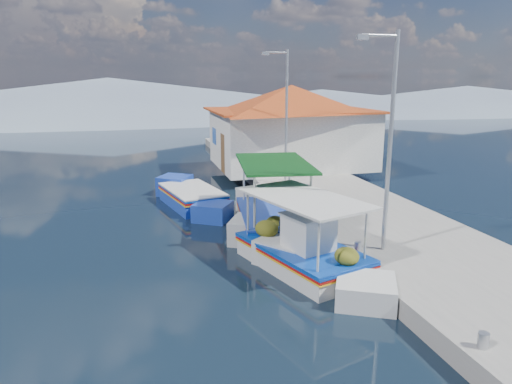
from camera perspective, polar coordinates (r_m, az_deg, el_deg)
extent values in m
plane|color=black|center=(10.94, -1.55, -15.24)|extent=(160.00, 160.00, 0.00)
cube|color=gray|center=(18.02, 12.52, -2.79)|extent=(5.00, 44.00, 0.50)
cylinder|color=#A5A8AD|center=(9.85, 26.00, -15.98)|extent=(0.20, 0.20, 0.30)
cylinder|color=#A5A8AD|center=(13.60, 12.32, -6.53)|extent=(0.20, 0.20, 0.30)
cylinder|color=#A5A8AD|center=(18.89, 4.14, -0.46)|extent=(0.20, 0.20, 0.30)
cylinder|color=#A5A8AD|center=(24.50, -0.37, 2.91)|extent=(0.20, 0.20, 0.30)
cube|color=silver|center=(13.54, 5.59, -8.42)|extent=(3.08, 4.33, 0.86)
cube|color=silver|center=(15.93, 5.20, -4.52)|extent=(1.92, 1.92, 0.95)
cube|color=silver|center=(11.26, 6.14, -13.28)|extent=(1.87, 1.87, 0.81)
cube|color=#0C399D|center=(13.39, 5.63, -6.85)|extent=(3.17, 4.46, 0.05)
cube|color=#AE130E|center=(13.42, 5.62, -7.14)|extent=(3.17, 4.46, 0.05)
cube|color=yellow|center=(13.44, 5.61, -7.39)|extent=(3.17, 4.46, 0.04)
cube|color=#0C399D|center=(13.37, 5.63, -6.60)|extent=(3.18, 4.43, 0.05)
cube|color=brown|center=(13.38, 5.63, -6.70)|extent=(2.90, 4.21, 0.05)
cube|color=silver|center=(12.96, 5.73, -5.07)|extent=(1.40, 1.45, 0.99)
cube|color=silver|center=(12.80, 5.79, -2.90)|extent=(1.52, 1.56, 0.05)
cylinder|color=beige|center=(14.70, 2.33, -1.78)|extent=(0.06, 0.06, 1.44)
cylinder|color=beige|center=(14.77, 8.50, -1.85)|extent=(0.06, 0.06, 1.44)
cylinder|color=beige|center=(11.57, 2.12, -6.18)|extent=(0.06, 0.06, 1.44)
cylinder|color=beige|center=(11.66, 9.98, -6.24)|extent=(0.06, 0.06, 1.44)
cube|color=silver|center=(12.94, 5.78, -0.72)|extent=(3.17, 4.36, 0.06)
ellipsoid|color=#495215|center=(14.47, 4.01, -3.98)|extent=(0.69, 0.75, 0.51)
ellipsoid|color=#495215|center=(14.94, 6.41, -3.62)|extent=(0.58, 0.63, 0.43)
ellipsoid|color=#495215|center=(11.80, 6.88, -8.44)|extent=(0.61, 0.67, 0.46)
sphere|color=#E63D07|center=(13.74, 9.36, -3.28)|extent=(0.36, 0.36, 0.36)
cube|color=silver|center=(16.29, 2.16, -4.30)|extent=(2.69, 4.29, 1.03)
cube|color=silver|center=(18.64, -1.30, -1.51)|extent=(2.19, 2.19, 1.14)
cube|color=silver|center=(14.09, 6.63, -7.36)|extent=(2.13, 2.13, 0.98)
cube|color=#0C399D|center=(16.15, 2.17, -2.69)|extent=(2.77, 4.42, 0.07)
cube|color=#AE130E|center=(16.17, 2.17, -2.99)|extent=(2.77, 4.42, 0.05)
cube|color=yellow|center=(16.19, 2.17, -3.24)|extent=(2.77, 4.42, 0.04)
cube|color=#1C3EAA|center=(16.12, 2.18, -2.43)|extent=(2.79, 4.38, 0.05)
cube|color=brown|center=(16.13, 2.18, -2.54)|extent=(2.51, 4.18, 0.05)
cylinder|color=beige|center=(17.12, -2.80, 1.42)|extent=(0.08, 0.08, 1.73)
cylinder|color=beige|center=(17.76, 2.48, 1.88)|extent=(0.08, 0.08, 1.73)
cylinder|color=beige|center=(14.07, 1.86, -1.35)|extent=(0.08, 0.08, 1.73)
cylinder|color=beige|center=(14.84, 7.98, -0.66)|extent=(0.08, 0.08, 1.73)
cube|color=#0C4015|center=(15.73, 2.23, 3.53)|extent=(2.80, 4.30, 0.08)
cube|color=#1C3EAA|center=(19.88, -7.77, -1.10)|extent=(2.55, 3.76, 0.96)
cube|color=#1C3EAA|center=(22.07, -7.15, 0.75)|extent=(1.80, 1.80, 1.06)
cube|color=#1C3EAA|center=(17.75, -8.53, -2.96)|extent=(1.75, 1.75, 0.91)
cube|color=#0C399D|center=(19.77, -7.81, 0.14)|extent=(2.63, 3.87, 0.06)
cube|color=#AE130E|center=(19.79, -7.80, -0.08)|extent=(2.63, 3.87, 0.05)
cube|color=yellow|center=(19.81, -7.80, -0.28)|extent=(2.63, 3.87, 0.04)
cube|color=silver|center=(19.75, -7.82, 0.34)|extent=(2.63, 3.84, 0.05)
cube|color=brown|center=(19.76, -7.82, 0.26)|extent=(2.39, 3.66, 0.05)
cube|color=white|center=(25.91, 4.26, 6.50)|extent=(8.00, 6.00, 3.00)
cube|color=#B73C19|center=(25.76, 4.32, 9.92)|extent=(8.64, 6.48, 0.10)
pyramid|color=#B73C19|center=(25.73, 4.35, 11.37)|extent=(10.49, 10.49, 1.40)
cube|color=brown|center=(24.02, -4.04, 4.71)|extent=(0.06, 1.00, 2.00)
cube|color=#0C399D|center=(26.37, -5.08, 6.83)|extent=(0.06, 1.20, 0.90)
cylinder|color=#A5A8AD|center=(13.29, 16.05, 5.47)|extent=(0.12, 0.12, 6.00)
cylinder|color=#A5A8AD|center=(12.96, 14.92, 18.00)|extent=(1.00, 0.08, 0.08)
cube|color=#A5A8AD|center=(12.72, 12.85, 17.97)|extent=(0.30, 0.14, 0.14)
cylinder|color=#A5A8AD|center=(21.48, 3.72, 9.01)|extent=(0.12, 0.12, 6.00)
cylinder|color=#A5A8AD|center=(21.27, 2.51, 16.66)|extent=(1.00, 0.08, 0.08)
cube|color=#A5A8AD|center=(21.13, 1.16, 16.55)|extent=(0.30, 0.14, 0.14)
cone|color=gray|center=(65.43, -17.48, 10.77)|extent=(96.00, 96.00, 5.50)
cone|color=gray|center=(70.82, 8.03, 10.77)|extent=(76.80, 76.80, 3.80)
cone|color=gray|center=(83.64, 24.32, 10.30)|extent=(89.60, 89.60, 4.20)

